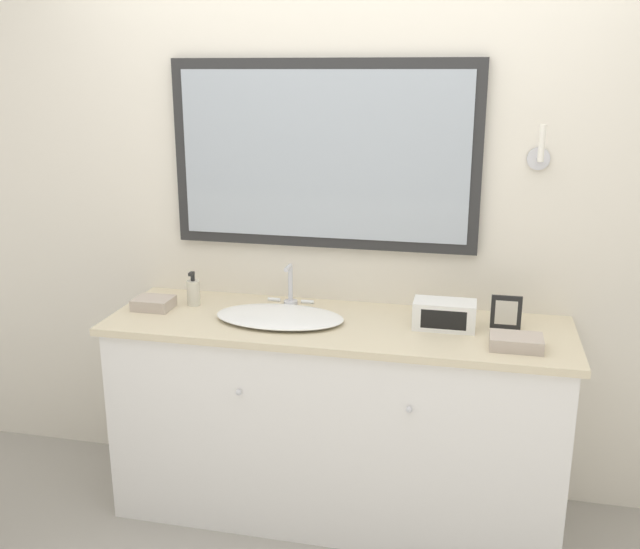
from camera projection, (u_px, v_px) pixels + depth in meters
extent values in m
cube|color=silver|center=(352.00, 211.00, 3.10)|extent=(8.00, 0.06, 2.55)
cube|color=#282828|center=(323.00, 155.00, 3.01)|extent=(1.32, 0.04, 0.79)
cube|color=#9EA8B2|center=(322.00, 156.00, 2.99)|extent=(1.23, 0.01, 0.70)
cylinder|color=silver|center=(538.00, 159.00, 2.83)|extent=(0.09, 0.01, 0.09)
cylinder|color=silver|center=(539.00, 160.00, 2.78)|extent=(0.02, 0.10, 0.02)
cylinder|color=white|center=(542.00, 143.00, 2.72)|extent=(0.02, 0.02, 0.14)
cube|color=white|center=(336.00, 422.00, 3.03)|extent=(1.84, 0.54, 0.84)
cube|color=beige|center=(337.00, 326.00, 2.91)|extent=(1.90, 0.58, 0.03)
sphere|color=silver|center=(239.00, 392.00, 2.77)|extent=(0.02, 0.02, 0.02)
sphere|color=silver|center=(409.00, 410.00, 2.63)|extent=(0.02, 0.02, 0.02)
ellipsoid|color=white|center=(280.00, 317.00, 2.93)|extent=(0.54, 0.31, 0.03)
cylinder|color=silver|center=(291.00, 304.00, 3.09)|extent=(0.06, 0.06, 0.03)
cylinder|color=silver|center=(290.00, 283.00, 3.07)|extent=(0.02, 0.02, 0.16)
cylinder|color=silver|center=(288.00, 268.00, 3.01)|extent=(0.02, 0.07, 0.02)
cylinder|color=white|center=(274.00, 299.00, 3.11)|extent=(0.06, 0.02, 0.02)
cylinder|color=white|center=(307.00, 302.00, 3.07)|extent=(0.05, 0.02, 0.02)
cylinder|color=beige|center=(193.00, 293.00, 3.11)|extent=(0.06, 0.06, 0.11)
cylinder|color=black|center=(193.00, 277.00, 3.09)|extent=(0.02, 0.02, 0.03)
cube|color=black|center=(191.00, 274.00, 3.08)|extent=(0.02, 0.03, 0.01)
cube|color=white|center=(444.00, 315.00, 2.83)|extent=(0.25, 0.13, 0.11)
cube|color=black|center=(444.00, 320.00, 2.78)|extent=(0.18, 0.01, 0.08)
cube|color=black|center=(506.00, 312.00, 2.82)|extent=(0.12, 0.01, 0.14)
cube|color=beige|center=(506.00, 313.00, 2.82)|extent=(0.09, 0.00, 0.10)
cube|color=#B7A899|center=(516.00, 342.00, 2.64)|extent=(0.19, 0.13, 0.05)
cube|color=#B7A899|center=(154.00, 303.00, 3.07)|extent=(0.16, 0.13, 0.05)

